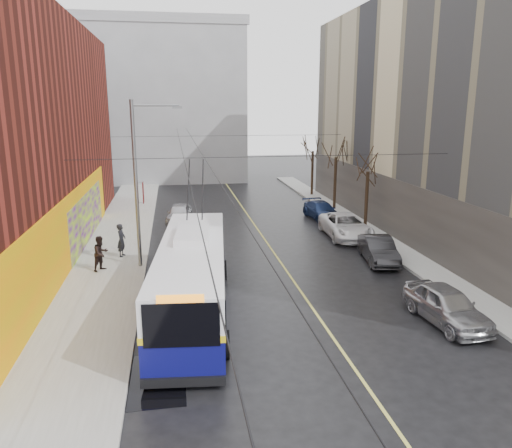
{
  "coord_description": "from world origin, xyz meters",
  "views": [
    {
      "loc": [
        -4.32,
        -16.72,
        8.76
      ],
      "look_at": [
        -0.49,
        6.32,
        3.14
      ],
      "focal_mm": 35.0,
      "sensor_mm": 36.0,
      "label": 1
    }
  ],
  "objects_px": {
    "following_car": "(179,213)",
    "pedestrian_b": "(101,253)",
    "tree_near": "(368,161)",
    "parked_car_c": "(346,226)",
    "streetlight_pole": "(139,180)",
    "pedestrian_a": "(121,240)",
    "parked_car_a": "(447,305)",
    "tree_mid": "(336,148)",
    "tree_far": "(313,143)",
    "parked_car_d": "(322,211)",
    "trolleybus": "(193,276)",
    "parked_car_b": "(378,250)"
  },
  "relations": [
    {
      "from": "tree_near",
      "to": "parked_car_d",
      "type": "distance_m",
      "value": 6.26
    },
    {
      "from": "tree_mid",
      "to": "pedestrian_a",
      "type": "height_order",
      "value": "tree_mid"
    },
    {
      "from": "trolleybus",
      "to": "parked_car_b",
      "type": "height_order",
      "value": "trolleybus"
    },
    {
      "from": "tree_far",
      "to": "parked_car_c",
      "type": "distance_m",
      "value": 16.27
    },
    {
      "from": "parked_car_b",
      "to": "following_car",
      "type": "bearing_deg",
      "value": 141.52
    },
    {
      "from": "streetlight_pole",
      "to": "parked_car_b",
      "type": "height_order",
      "value": "streetlight_pole"
    },
    {
      "from": "parked_car_b",
      "to": "parked_car_c",
      "type": "relative_size",
      "value": 0.77
    },
    {
      "from": "streetlight_pole",
      "to": "pedestrian_a",
      "type": "relative_size",
      "value": 4.68
    },
    {
      "from": "parked_car_a",
      "to": "parked_car_c",
      "type": "bearing_deg",
      "value": 82.89
    },
    {
      "from": "trolleybus",
      "to": "tree_far",
      "type": "bearing_deg",
      "value": 69.76
    },
    {
      "from": "tree_near",
      "to": "pedestrian_a",
      "type": "height_order",
      "value": "tree_near"
    },
    {
      "from": "streetlight_pole",
      "to": "tree_far",
      "type": "xyz_separation_m",
      "value": [
        15.14,
        20.0,
        0.3
      ]
    },
    {
      "from": "tree_mid",
      "to": "parked_car_b",
      "type": "distance_m",
      "value": 14.91
    },
    {
      "from": "parked_car_c",
      "to": "tree_mid",
      "type": "bearing_deg",
      "value": 79.03
    },
    {
      "from": "pedestrian_b",
      "to": "tree_near",
      "type": "bearing_deg",
      "value": -29.23
    },
    {
      "from": "tree_far",
      "to": "parked_car_a",
      "type": "bearing_deg",
      "value": -94.92
    },
    {
      "from": "tree_near",
      "to": "parked_car_a",
      "type": "relative_size",
      "value": 1.42
    },
    {
      "from": "trolleybus",
      "to": "pedestrian_a",
      "type": "distance_m",
      "value": 9.25
    },
    {
      "from": "following_car",
      "to": "parked_car_a",
      "type": "bearing_deg",
      "value": -53.27
    },
    {
      "from": "trolleybus",
      "to": "parked_car_d",
      "type": "bearing_deg",
      "value": 62.51
    },
    {
      "from": "tree_mid",
      "to": "pedestrian_a",
      "type": "bearing_deg",
      "value": -146.09
    },
    {
      "from": "parked_car_c",
      "to": "tree_near",
      "type": "bearing_deg",
      "value": 39.95
    },
    {
      "from": "tree_near",
      "to": "parked_car_c",
      "type": "distance_m",
      "value": 4.89
    },
    {
      "from": "tree_near",
      "to": "trolleybus",
      "type": "bearing_deg",
      "value": -135.46
    },
    {
      "from": "parked_car_b",
      "to": "pedestrian_b",
      "type": "bearing_deg",
      "value": -173.51
    },
    {
      "from": "parked_car_a",
      "to": "pedestrian_b",
      "type": "relative_size",
      "value": 2.39
    },
    {
      "from": "parked_car_c",
      "to": "pedestrian_a",
      "type": "height_order",
      "value": "pedestrian_a"
    },
    {
      "from": "tree_near",
      "to": "trolleybus",
      "type": "height_order",
      "value": "tree_near"
    },
    {
      "from": "tree_far",
      "to": "parked_car_d",
      "type": "height_order",
      "value": "tree_far"
    },
    {
      "from": "parked_car_d",
      "to": "following_car",
      "type": "bearing_deg",
      "value": 170.37
    },
    {
      "from": "tree_near",
      "to": "trolleybus",
      "type": "xyz_separation_m",
      "value": [
        -12.69,
        -12.49,
        -3.32
      ]
    },
    {
      "from": "parked_car_a",
      "to": "parked_car_d",
      "type": "bearing_deg",
      "value": 83.52
    },
    {
      "from": "tree_near",
      "to": "tree_mid",
      "type": "relative_size",
      "value": 0.96
    },
    {
      "from": "tree_near",
      "to": "parked_car_c",
      "type": "bearing_deg",
      "value": -142.24
    },
    {
      "from": "streetlight_pole",
      "to": "tree_mid",
      "type": "bearing_deg",
      "value": 40.65
    },
    {
      "from": "tree_far",
      "to": "parked_car_a",
      "type": "relative_size",
      "value": 1.46
    },
    {
      "from": "streetlight_pole",
      "to": "parked_car_c",
      "type": "xyz_separation_m",
      "value": [
        13.14,
        4.45,
        -4.06
      ]
    },
    {
      "from": "parked_car_a",
      "to": "parked_car_c",
      "type": "distance_m",
      "value": 13.72
    },
    {
      "from": "tree_far",
      "to": "trolleybus",
      "type": "distance_m",
      "value": 29.58
    },
    {
      "from": "tree_mid",
      "to": "pedestrian_b",
      "type": "relative_size",
      "value": 3.56
    },
    {
      "from": "streetlight_pole",
      "to": "tree_mid",
      "type": "height_order",
      "value": "streetlight_pole"
    },
    {
      "from": "following_car",
      "to": "pedestrian_b",
      "type": "xyz_separation_m",
      "value": [
        -4.27,
        -11.28,
        0.39
      ]
    },
    {
      "from": "streetlight_pole",
      "to": "tree_mid",
      "type": "distance_m",
      "value": 19.96
    },
    {
      "from": "tree_near",
      "to": "tree_far",
      "type": "height_order",
      "value": "tree_far"
    },
    {
      "from": "trolleybus",
      "to": "pedestrian_b",
      "type": "height_order",
      "value": "trolleybus"
    },
    {
      "from": "tree_near",
      "to": "parked_car_c",
      "type": "height_order",
      "value": "tree_near"
    },
    {
      "from": "parked_car_d",
      "to": "pedestrian_b",
      "type": "relative_size",
      "value": 2.44
    },
    {
      "from": "pedestrian_b",
      "to": "parked_car_c",
      "type": "bearing_deg",
      "value": -31.9
    },
    {
      "from": "trolleybus",
      "to": "pedestrian_b",
      "type": "xyz_separation_m",
      "value": [
        -4.58,
        6.01,
        -0.56
      ]
    },
    {
      "from": "parked_car_a",
      "to": "following_car",
      "type": "distance_m",
      "value": 22.63
    }
  ]
}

